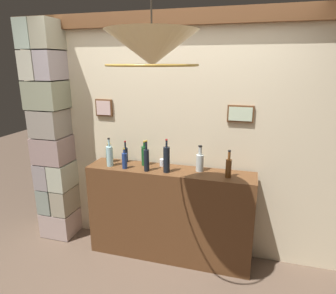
{
  "coord_description": "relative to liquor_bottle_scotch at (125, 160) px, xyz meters",
  "views": [
    {
      "loc": [
        0.75,
        -1.81,
        2.01
      ],
      "look_at": [
        0.0,
        0.8,
        1.23
      ],
      "focal_mm": 31.47,
      "sensor_mm": 36.0,
      "label": 1
    }
  ],
  "objects": [
    {
      "name": "panelled_rear_partition",
      "position": [
        0.44,
        0.33,
        0.26
      ],
      "size": [
        3.59,
        0.15,
        2.5
      ],
      "color": "beige",
      "rests_on": "ground"
    },
    {
      "name": "stone_pillar",
      "position": [
        -0.94,
        0.16,
        0.16
      ],
      "size": [
        0.39,
        0.38,
        2.43
      ],
      "color": "#B49D95",
      "rests_on": "ground"
    },
    {
      "name": "bar_shelf_unit",
      "position": [
        0.45,
        0.08,
        -0.58
      ],
      "size": [
        1.7,
        0.34,
        0.98
      ],
      "primitive_type": "cube",
      "color": "brown",
      "rests_on": "ground"
    },
    {
      "name": "liquor_bottle_scotch",
      "position": [
        0.0,
        0.0,
        0.0
      ],
      "size": [
        0.05,
        0.05,
        0.21
      ],
      "color": "navy",
      "rests_on": "bar_shelf_unit"
    },
    {
      "name": "liquor_bottle_rum",
      "position": [
        0.24,
        -0.01,
        0.04
      ],
      "size": [
        0.05,
        0.05,
        0.31
      ],
      "color": "black",
      "rests_on": "bar_shelf_unit"
    },
    {
      "name": "liquor_bottle_vodka",
      "position": [
        0.16,
        0.15,
        0.02
      ],
      "size": [
        0.06,
        0.06,
        0.26
      ],
      "color": "#174D22",
      "rests_on": "bar_shelf_unit"
    },
    {
      "name": "liquor_bottle_port",
      "position": [
        0.44,
        0.01,
        0.05
      ],
      "size": [
        0.06,
        0.06,
        0.33
      ],
      "color": "black",
      "rests_on": "bar_shelf_unit"
    },
    {
      "name": "liquor_bottle_amaro",
      "position": [
        -0.18,
        0.02,
        0.03
      ],
      "size": [
        0.07,
        0.07,
        0.3
      ],
      "color": "#A2D4DC",
      "rests_on": "bar_shelf_unit"
    },
    {
      "name": "liquor_bottle_rye",
      "position": [
        1.02,
        0.04,
        0.02
      ],
      "size": [
        0.05,
        0.05,
        0.26
      ],
      "color": "brown",
      "rests_on": "bar_shelf_unit"
    },
    {
      "name": "liquor_bottle_gin",
      "position": [
        -0.24,
        0.14,
        -0.0
      ],
      "size": [
        0.07,
        0.07,
        0.21
      ],
      "color": "#1A4F23",
      "rests_on": "bar_shelf_unit"
    },
    {
      "name": "liquor_bottle_sherry",
      "position": [
        0.74,
        0.13,
        0.01
      ],
      "size": [
        0.08,
        0.08,
        0.26
      ],
      "color": "#B5BFBC",
      "rests_on": "bar_shelf_unit"
    },
    {
      "name": "liquor_bottle_bourbon",
      "position": [
        -0.07,
        0.19,
        0.0
      ],
      "size": [
        0.05,
        0.05,
        0.23
      ],
      "color": "black",
      "rests_on": "bar_shelf_unit"
    },
    {
      "name": "glass_tumbler_rocks",
      "position": [
        0.35,
        0.18,
        -0.05
      ],
      "size": [
        0.06,
        0.06,
        0.07
      ],
      "color": "silver",
      "rests_on": "bar_shelf_unit"
    },
    {
      "name": "pendant_lamp",
      "position": [
        0.53,
        -0.66,
        1.03
      ],
      "size": [
        0.62,
        0.62,
        0.66
      ],
      "color": "beige"
    }
  ]
}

